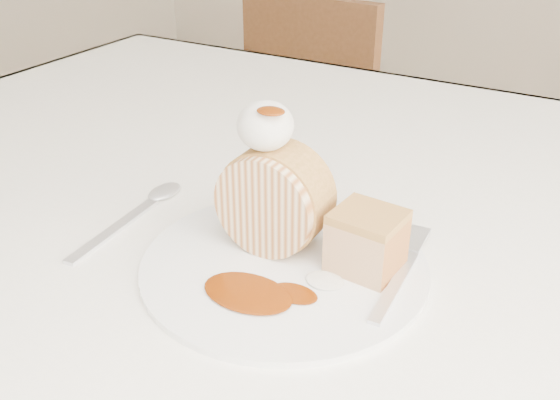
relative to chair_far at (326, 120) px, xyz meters
The scene contains 10 objects.
table 1.02m from the chair_far, 62.54° to the right, with size 1.40×0.90×0.75m.
chair_far is the anchor object (origin of this frame).
plate 1.17m from the chair_far, 66.46° to the right, with size 0.25×0.25×0.01m, color white.
roulade_slice 1.16m from the chair_far, 67.08° to the right, with size 0.09×0.09×0.05m, color beige.
cake_chunk 1.18m from the chair_far, 62.89° to the right, with size 0.06×0.05×0.05m, color #BE8547.
whipped_cream 1.18m from the chair_far, 67.47° to the right, with size 0.05×0.05×0.04m, color white.
caramel_drizzle 1.20m from the chair_far, 67.12° to the right, with size 0.02×0.02×0.01m, color #642404.
caramel_pool 1.22m from the chair_far, 67.66° to the right, with size 0.08×0.05×0.00m, color #642404, non-canonical shape.
fork 1.20m from the chair_far, 61.77° to the right, with size 0.02×0.15×0.00m, color silver.
spoon 1.14m from the chair_far, 75.39° to the right, with size 0.02×0.16×0.00m, color silver.
Camera 1 is at (0.21, -0.35, 1.07)m, focal length 40.00 mm.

